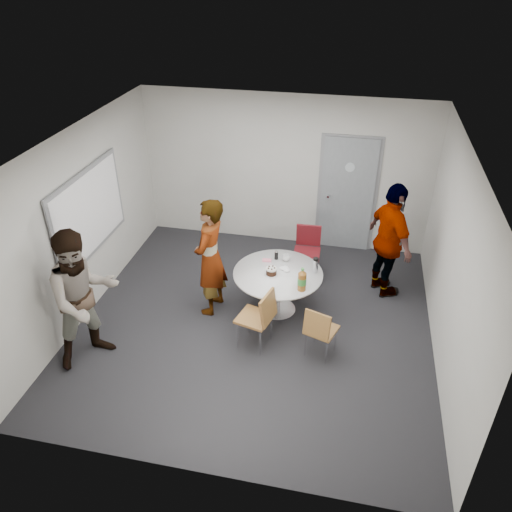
% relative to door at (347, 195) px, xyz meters
% --- Properties ---
extents(floor, '(5.00, 5.00, 0.00)m').
position_rel_door_xyz_m(floor, '(-1.10, -2.48, -1.03)').
color(floor, black).
rests_on(floor, ground).
extents(ceiling, '(5.00, 5.00, 0.00)m').
position_rel_door_xyz_m(ceiling, '(-1.10, -2.48, 1.67)').
color(ceiling, silver).
rests_on(ceiling, wall_back).
extents(wall_back, '(5.00, 0.00, 5.00)m').
position_rel_door_xyz_m(wall_back, '(-1.10, 0.02, 0.32)').
color(wall_back, '#B5B3AB').
rests_on(wall_back, floor).
extents(wall_left, '(0.00, 5.00, 5.00)m').
position_rel_door_xyz_m(wall_left, '(-3.60, -2.48, 0.32)').
color(wall_left, '#B5B3AB').
rests_on(wall_left, floor).
extents(wall_right, '(0.00, 5.00, 5.00)m').
position_rel_door_xyz_m(wall_right, '(1.40, -2.48, 0.32)').
color(wall_right, '#B5B3AB').
rests_on(wall_right, floor).
extents(wall_front, '(5.00, 0.00, 5.00)m').
position_rel_door_xyz_m(wall_front, '(-1.10, -4.98, 0.32)').
color(wall_front, '#B5B3AB').
rests_on(wall_front, floor).
extents(door, '(1.02, 0.17, 2.12)m').
position_rel_door_xyz_m(door, '(0.00, 0.00, 0.00)').
color(door, slate).
rests_on(door, wall_back).
extents(whiteboard, '(0.04, 1.90, 1.25)m').
position_rel_door_xyz_m(whiteboard, '(-3.56, -2.28, 0.42)').
color(whiteboard, gray).
rests_on(whiteboard, wall_left).
extents(table, '(1.30, 1.30, 1.03)m').
position_rel_door_xyz_m(table, '(-0.80, -2.12, -0.43)').
color(table, silver).
rests_on(table, floor).
extents(chair_near_left, '(0.55, 0.52, 0.89)m').
position_rel_door_xyz_m(chair_near_left, '(-0.93, -2.94, -0.48)').
color(chair_near_left, brown).
rests_on(chair_near_left, floor).
extents(chair_near_right, '(0.48, 0.50, 0.78)m').
position_rel_door_xyz_m(chair_near_right, '(-0.14, -2.98, -0.55)').
color(chair_near_right, brown).
rests_on(chair_near_right, floor).
extents(chair_far, '(0.43, 0.47, 0.88)m').
position_rel_door_xyz_m(chair_far, '(-0.53, -1.04, -0.49)').
color(chair_far, '#5E1218').
rests_on(chair_far, floor).
extents(person_main, '(0.50, 0.70, 1.81)m').
position_rel_door_xyz_m(person_main, '(-1.80, -2.26, -0.12)').
color(person_main, '#A5C6EA').
rests_on(person_main, floor).
extents(person_left, '(1.14, 1.17, 1.90)m').
position_rel_door_xyz_m(person_left, '(-3.05, -3.57, -0.08)').
color(person_left, white).
rests_on(person_left, floor).
extents(person_right, '(0.92, 1.17, 1.85)m').
position_rel_door_xyz_m(person_right, '(0.71, -1.30, -0.10)').
color(person_right, black).
rests_on(person_right, floor).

